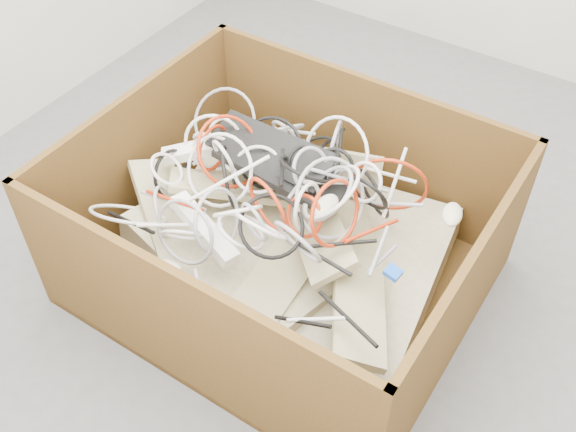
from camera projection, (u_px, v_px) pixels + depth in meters
The scene contains 8 objects.
ground at pixel (331, 245), 2.49m from camera, with size 3.00×3.00×0.00m, color #535356.
cardboard_box at pixel (280, 251), 2.28m from camera, with size 1.22×1.02×0.56m.
keyboard_pile at pixel (277, 215), 2.18m from camera, with size 1.11×0.82×0.36m.
mice_scatter at pixel (292, 199), 2.13m from camera, with size 0.81×0.71×0.19m.
power_strip_left at pixel (204, 148), 2.27m from camera, with size 0.29×0.05×0.04m, color white.
power_strip_right at pixel (204, 229), 2.06m from camera, with size 0.29×0.06×0.04m, color white.
vga_plug at pixel (393, 272), 1.94m from camera, with size 0.04×0.04×0.02m, color blue.
cable_tangle at pixel (268, 179), 2.14m from camera, with size 1.09×0.84×0.39m.
Camera 1 is at (0.78, -1.48, 1.85)m, focal length 42.74 mm.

